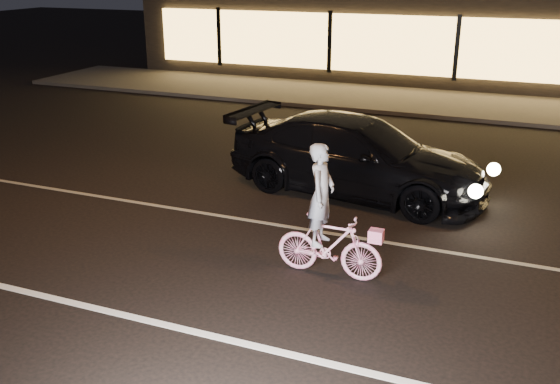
% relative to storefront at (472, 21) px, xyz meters
% --- Properties ---
extents(ground, '(90.00, 90.00, 0.00)m').
position_rel_storefront_xyz_m(ground, '(0.00, -18.97, -2.15)').
color(ground, black).
rests_on(ground, ground).
extents(lane_stripe_near, '(60.00, 0.12, 0.01)m').
position_rel_storefront_xyz_m(lane_stripe_near, '(0.00, -20.47, -2.14)').
color(lane_stripe_near, silver).
rests_on(lane_stripe_near, ground).
extents(lane_stripe_far, '(60.00, 0.10, 0.01)m').
position_rel_storefront_xyz_m(lane_stripe_far, '(0.00, -16.97, -2.14)').
color(lane_stripe_far, gray).
rests_on(lane_stripe_far, ground).
extents(sidewalk, '(30.00, 4.00, 0.12)m').
position_rel_storefront_xyz_m(sidewalk, '(0.00, -5.97, -2.09)').
color(sidewalk, '#383533').
rests_on(sidewalk, ground).
extents(storefront, '(25.40, 8.42, 4.20)m').
position_rel_storefront_xyz_m(storefront, '(0.00, 0.00, 0.00)').
color(storefront, black).
rests_on(storefront, ground).
extents(cyclist, '(1.58, 0.54, 1.99)m').
position_rel_storefront_xyz_m(cyclist, '(0.03, -18.40, -1.44)').
color(cyclist, '#FF3E8D').
rests_on(cyclist, ground).
extents(sedan, '(5.40, 2.81, 1.50)m').
position_rel_storefront_xyz_m(sedan, '(-0.51, -14.82, -1.40)').
color(sedan, black).
rests_on(sedan, ground).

